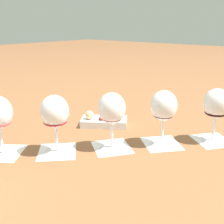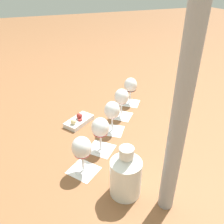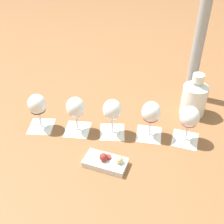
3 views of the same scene
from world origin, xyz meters
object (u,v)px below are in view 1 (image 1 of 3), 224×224
(wine_glass_1, at_px, (55,114))
(snack_dish, at_px, (103,121))
(wine_glass_3, at_px, (163,109))
(wine_glass_2, at_px, (112,112))
(wine_glass_4, at_px, (216,106))

(wine_glass_1, relative_size, snack_dish, 0.92)
(wine_glass_3, bearing_deg, wine_glass_2, 140.98)
(wine_glass_2, relative_size, wine_glass_4, 1.00)
(snack_dish, bearing_deg, wine_glass_1, -170.22)
(snack_dish, bearing_deg, wine_glass_2, -130.78)
(wine_glass_2, distance_m, snack_dish, 0.22)
(wine_glass_3, distance_m, wine_glass_4, 0.17)
(wine_glass_1, height_order, wine_glass_4, same)
(wine_glass_2, bearing_deg, wine_glass_1, 138.65)
(wine_glass_1, distance_m, wine_glass_4, 0.48)
(wine_glass_4, xyz_separation_m, snack_dish, (-0.12, 0.36, -0.10))
(wine_glass_1, relative_size, wine_glass_2, 1.00)
(wine_glass_3, distance_m, snack_dish, 0.27)
(wine_glass_3, relative_size, snack_dish, 0.92)
(wine_glass_2, relative_size, snack_dish, 0.92)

